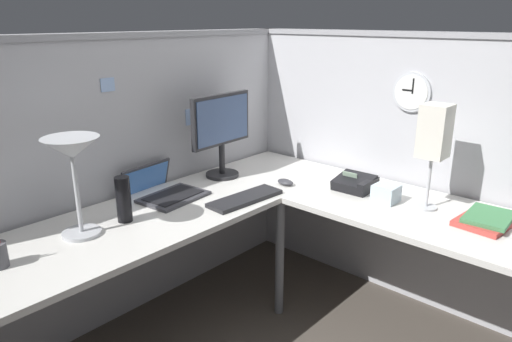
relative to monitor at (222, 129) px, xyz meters
name	(u,v)px	position (x,y,z in m)	size (l,w,h in m)	color
ground_plane	(283,336)	(-0.19, -0.64, -1.02)	(6.80, 6.80, 0.00)	#4C443D
cubicle_wall_back	(122,180)	(-0.55, 0.23, -0.23)	(2.57, 0.12, 1.58)	#B2B2B7
cubicle_wall_right	(413,171)	(0.68, -0.90, -0.23)	(0.12, 2.37, 1.58)	#B2B2B7
desk	(274,243)	(-0.33, -0.69, -0.39)	(2.35, 2.15, 0.73)	silver
monitor	(222,129)	(0.00, 0.00, 0.00)	(0.46, 0.20, 0.50)	#232326
laptop	(161,190)	(-0.45, 0.02, -0.27)	(0.38, 0.41, 0.22)	#38383D
keyboard	(245,198)	(-0.20, -0.38, -0.28)	(0.43, 0.14, 0.02)	#232326
computer_mouse	(285,182)	(0.13, -0.39, -0.28)	(0.06, 0.10, 0.03)	#38383D
desk_lamp_dome	(72,156)	(-0.99, -0.12, 0.07)	(0.24, 0.24, 0.44)	#B7BABF
thermos_flask	(123,199)	(-0.78, -0.13, -0.18)	(0.07, 0.07, 0.22)	black
office_phone	(356,184)	(0.33, -0.73, -0.26)	(0.20, 0.21, 0.11)	black
book_stack	(487,220)	(0.34, -1.42, -0.27)	(0.30, 0.23, 0.04)	#BF3F38
desk_lamp_paper	(434,134)	(0.33, -1.13, 0.09)	(0.13, 0.13, 0.53)	#B7BABF
tissue_box	(386,193)	(0.28, -0.94, -0.25)	(0.12, 0.12, 0.09)	silver
wall_clock	(412,92)	(0.63, -0.87, 0.24)	(0.04, 0.22, 0.22)	#B7BABF
pinned_note_leftmost	(108,85)	(-0.61, 0.18, 0.31)	(0.08, 0.00, 0.07)	#99B7E5
pinned_note_middle	(191,117)	(-0.08, 0.18, 0.06)	(0.08, 0.00, 0.10)	#99B7E5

